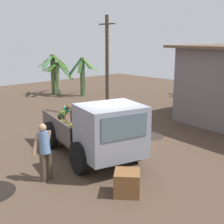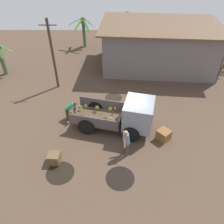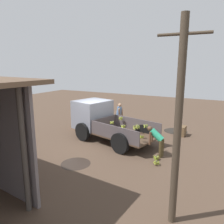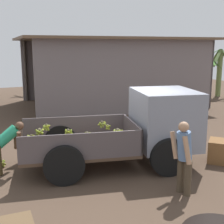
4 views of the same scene
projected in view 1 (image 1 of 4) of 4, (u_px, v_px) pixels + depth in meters
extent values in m
plane|color=#4D3B2D|center=(109.00, 158.00, 10.62)|extent=(36.00, 36.00, 0.00)
cylinder|color=#2D221B|center=(149.00, 136.00, 12.96)|extent=(1.23, 1.23, 0.01)
cube|color=#493527|center=(80.00, 133.00, 11.59)|extent=(3.34, 2.53, 0.08)
cube|color=#4F4648|center=(101.00, 120.00, 11.94)|extent=(2.90, 0.76, 0.66)
cube|color=#4F4648|center=(56.00, 127.00, 11.08)|extent=(2.90, 0.76, 0.66)
cube|color=#4F4648|center=(97.00, 134.00, 10.26)|extent=(0.50, 1.83, 0.66)
cube|color=gray|center=(111.00, 130.00, 9.38)|extent=(1.98, 2.17, 1.56)
cube|color=#4C606B|center=(125.00, 127.00, 8.62)|extent=(0.38, 1.44, 0.68)
cylinder|color=black|center=(133.00, 147.00, 10.22)|extent=(1.00, 0.45, 0.98)
cylinder|color=black|center=(78.00, 158.00, 9.31)|extent=(1.00, 0.45, 0.98)
cylinder|color=black|center=(98.00, 128.00, 12.44)|extent=(1.00, 0.45, 0.98)
cylinder|color=black|center=(51.00, 135.00, 11.53)|extent=(1.00, 0.45, 0.98)
sphere|color=brown|center=(89.00, 119.00, 11.93)|extent=(0.08, 0.08, 0.08)
cylinder|color=olive|center=(88.00, 121.00, 11.95)|extent=(0.15, 0.14, 0.18)
cylinder|color=olive|center=(88.00, 121.00, 11.88)|extent=(0.19, 0.10, 0.14)
cylinder|color=olive|center=(90.00, 121.00, 11.89)|extent=(0.08, 0.19, 0.15)
cylinder|color=olive|center=(91.00, 121.00, 11.95)|extent=(0.15, 0.16, 0.17)
cylinder|color=#97AC41|center=(90.00, 121.00, 12.00)|extent=(0.18, 0.07, 0.17)
cylinder|color=#8EA82B|center=(88.00, 121.00, 12.01)|extent=(0.11, 0.19, 0.15)
sphere|color=brown|center=(80.00, 123.00, 11.26)|extent=(0.09, 0.09, 0.09)
cylinder|color=olive|center=(78.00, 125.00, 11.29)|extent=(0.12, 0.15, 0.18)
cylinder|color=olive|center=(78.00, 124.00, 11.21)|extent=(0.20, 0.06, 0.11)
cylinder|color=#96A225|center=(81.00, 125.00, 11.23)|extent=(0.05, 0.17, 0.17)
cylinder|color=#91A427|center=(82.00, 124.00, 11.29)|extent=(0.19, 0.13, 0.13)
cylinder|color=olive|center=(80.00, 124.00, 11.34)|extent=(0.15, 0.16, 0.16)
sphere|color=brown|center=(71.00, 124.00, 10.34)|extent=(0.09, 0.09, 0.09)
cylinder|color=olive|center=(70.00, 125.00, 10.42)|extent=(0.11, 0.19, 0.14)
cylinder|color=olive|center=(69.00, 126.00, 10.38)|extent=(0.13, 0.18, 0.14)
cylinder|color=#93AB2B|center=(69.00, 127.00, 10.33)|extent=(0.15, 0.05, 0.18)
cylinder|color=#90A124|center=(70.00, 127.00, 10.31)|extent=(0.14, 0.14, 0.18)
cylinder|color=#A4AB2D|center=(72.00, 126.00, 10.31)|extent=(0.08, 0.19, 0.13)
cylinder|color=olive|center=(72.00, 126.00, 10.37)|extent=(0.15, 0.11, 0.18)
cylinder|color=#A3A93F|center=(71.00, 126.00, 10.41)|extent=(0.16, 0.10, 0.18)
sphere|color=brown|center=(94.00, 119.00, 10.99)|extent=(0.08, 0.08, 0.08)
cylinder|color=#9AAF43|center=(93.00, 121.00, 10.93)|extent=(0.17, 0.12, 0.10)
cylinder|color=#8DA324|center=(95.00, 121.00, 10.96)|extent=(0.05, 0.16, 0.14)
cylinder|color=olive|center=(96.00, 120.00, 11.01)|extent=(0.17, 0.13, 0.10)
cylinder|color=#A3AB36|center=(94.00, 120.00, 11.06)|extent=(0.17, 0.12, 0.11)
cylinder|color=olive|center=(93.00, 121.00, 11.04)|extent=(0.04, 0.14, 0.16)
cylinder|color=olive|center=(92.00, 121.00, 10.99)|extent=(0.15, 0.11, 0.16)
sphere|color=brown|center=(62.00, 120.00, 11.53)|extent=(0.07, 0.07, 0.07)
cylinder|color=olive|center=(64.00, 121.00, 11.56)|extent=(0.16, 0.10, 0.12)
cylinder|color=olive|center=(63.00, 121.00, 11.60)|extent=(0.13, 0.14, 0.12)
cylinder|color=olive|center=(61.00, 122.00, 11.57)|extent=(0.08, 0.13, 0.16)
cylinder|color=olive|center=(61.00, 122.00, 11.49)|extent=(0.16, 0.07, 0.12)
cylinder|color=#A2A849|center=(63.00, 121.00, 11.48)|extent=(0.05, 0.17, 0.09)
sphere|color=brown|center=(63.00, 111.00, 12.15)|extent=(0.08, 0.08, 0.08)
cylinder|color=#8EA823|center=(61.00, 112.00, 12.12)|extent=(0.18, 0.07, 0.12)
cylinder|color=olive|center=(63.00, 113.00, 12.12)|extent=(0.10, 0.15, 0.16)
cylinder|color=#9CA92D|center=(64.00, 113.00, 12.15)|extent=(0.14, 0.15, 0.15)
cylinder|color=olive|center=(63.00, 112.00, 12.21)|extent=(0.16, 0.13, 0.15)
cylinder|color=olive|center=(62.00, 112.00, 12.19)|extent=(0.09, 0.17, 0.15)
sphere|color=brown|center=(104.00, 125.00, 10.99)|extent=(0.06, 0.06, 0.06)
cylinder|color=olive|center=(104.00, 127.00, 10.97)|extent=(0.09, 0.10, 0.13)
cylinder|color=olive|center=(106.00, 126.00, 10.96)|extent=(0.04, 0.14, 0.09)
cylinder|color=olive|center=(105.00, 126.00, 11.01)|extent=(0.11, 0.08, 0.12)
cylinder|color=olive|center=(105.00, 126.00, 11.04)|extent=(0.11, 0.08, 0.13)
cylinder|color=olive|center=(104.00, 126.00, 11.04)|extent=(0.07, 0.11, 0.12)
cylinder|color=olive|center=(103.00, 126.00, 11.01)|extent=(0.09, 0.10, 0.13)
cylinder|color=#9CA739|center=(104.00, 126.00, 10.98)|extent=(0.11, 0.05, 0.13)
sphere|color=#4A4230|center=(74.00, 111.00, 12.20)|extent=(0.08, 0.08, 0.08)
cylinder|color=olive|center=(75.00, 112.00, 12.24)|extent=(0.15, 0.07, 0.15)
cylinder|color=#95AB45|center=(74.00, 112.00, 12.27)|extent=(0.14, 0.15, 0.13)
cylinder|color=olive|center=(73.00, 112.00, 12.23)|extent=(0.12, 0.15, 0.14)
cylinder|color=olive|center=(73.00, 113.00, 12.18)|extent=(0.14, 0.05, 0.16)
cylinder|color=#9AA326|center=(74.00, 113.00, 12.18)|extent=(0.10, 0.13, 0.16)
cylinder|color=olive|center=(75.00, 112.00, 12.19)|extent=(0.10, 0.16, 0.14)
sphere|color=#433C2B|center=(61.00, 126.00, 11.25)|extent=(0.09, 0.09, 0.09)
cylinder|color=#9AAF3F|center=(60.00, 129.00, 11.22)|extent=(0.18, 0.07, 0.18)
cylinder|color=olive|center=(61.00, 129.00, 11.21)|extent=(0.12, 0.16, 0.19)
cylinder|color=#A2AE44|center=(63.00, 128.00, 11.26)|extent=(0.11, 0.16, 0.19)
cylinder|color=#A8B149|center=(63.00, 128.00, 11.30)|extent=(0.17, 0.08, 0.19)
cylinder|color=#A2B13E|center=(62.00, 127.00, 11.35)|extent=(0.18, 0.17, 0.14)
cylinder|color=#98AB46|center=(60.00, 127.00, 11.32)|extent=(0.07, 0.19, 0.16)
cylinder|color=#ABB030|center=(59.00, 128.00, 11.27)|extent=(0.16, 0.14, 0.18)
sphere|color=brown|center=(76.00, 116.00, 12.75)|extent=(0.06, 0.06, 0.06)
cylinder|color=olive|center=(75.00, 116.00, 12.76)|extent=(0.14, 0.13, 0.09)
cylinder|color=#9CB224|center=(76.00, 117.00, 12.72)|extent=(0.15, 0.07, 0.12)
cylinder|color=#9DA733|center=(77.00, 117.00, 12.70)|extent=(0.09, 0.16, 0.10)
cylinder|color=olive|center=(78.00, 117.00, 12.74)|extent=(0.09, 0.15, 0.12)
cylinder|color=#A8B02C|center=(77.00, 117.00, 12.79)|extent=(0.12, 0.04, 0.14)
cylinder|color=#95AB30|center=(77.00, 116.00, 12.82)|extent=(0.14, 0.12, 0.10)
cylinder|color=olive|center=(75.00, 116.00, 12.80)|extent=(0.06, 0.16, 0.09)
cylinder|color=#3F3833|center=(180.00, 85.00, 14.97)|extent=(0.16, 0.16, 3.52)
cylinder|color=#423529|center=(107.00, 65.00, 16.43)|extent=(0.18, 0.18, 5.11)
cylinder|color=#423529|center=(107.00, 24.00, 15.93)|extent=(1.17, 0.07, 0.07)
cylinder|color=#486338|center=(82.00, 77.00, 21.53)|extent=(0.33, 0.33, 2.61)
cube|color=#2E5D1E|center=(87.00, 63.00, 20.97)|extent=(1.02, 0.30, 0.73)
cube|color=#528A3F|center=(90.00, 65.00, 21.29)|extent=(0.99, 0.97, 0.99)
cube|color=#498B37|center=(86.00, 63.00, 21.73)|extent=(0.49, 1.02, 0.87)
cube|color=olive|center=(79.00, 62.00, 21.93)|extent=(1.40, 0.68, 0.71)
cube|color=#224C1F|center=(75.00, 67.00, 21.65)|extent=(1.24, 0.59, 1.34)
cube|color=#315D2D|center=(76.00, 67.00, 21.14)|extent=(0.53, 1.03, 1.29)
cube|color=#365F2A|center=(81.00, 65.00, 20.96)|extent=(0.66, 0.78, 1.00)
cylinder|color=#4B5F36|center=(53.00, 75.00, 22.19)|extent=(0.35, 0.35, 2.77)
cube|color=#2E5217|center=(59.00, 62.00, 21.39)|extent=(1.63, 0.28, 0.94)
cube|color=#396926|center=(60.00, 62.00, 21.98)|extent=(0.91, 0.98, 1.00)
cube|color=#4E7B36|center=(59.00, 60.00, 22.62)|extent=(0.83, 1.48, 0.88)
cube|color=#20611C|center=(48.00, 61.00, 22.32)|extent=(1.15, 0.38, 0.98)
cube|color=#1F4E15|center=(45.00, 61.00, 21.81)|extent=(0.65, 1.02, 0.87)
cube|color=#447C42|center=(48.00, 62.00, 21.38)|extent=(0.82, 1.28, 0.96)
cylinder|color=#51753F|center=(209.00, 76.00, 21.10)|extent=(0.33, 0.33, 2.94)
cube|color=#385828|center=(217.00, 59.00, 20.55)|extent=(0.98, 0.40, 0.82)
cube|color=#346A33|center=(218.00, 60.00, 20.94)|extent=(0.92, 1.16, 0.98)
cube|color=#225D23|center=(210.00, 59.00, 21.29)|extent=(0.69, 0.99, 0.84)
cube|color=#314C1B|center=(200.00, 58.00, 21.38)|extent=(1.50, 0.32, 0.76)
cube|color=#4E8926|center=(201.00, 60.00, 20.79)|extent=(0.95, 1.15, 0.93)
cube|color=#306431|center=(210.00, 61.00, 20.34)|extent=(0.79, 1.09, 1.06)
cylinder|color=#738A5E|center=(58.00, 79.00, 21.94)|extent=(0.27, 0.27, 2.25)
cube|color=#2D5428|center=(65.00, 71.00, 21.33)|extent=(1.50, 0.40, 1.09)
cube|color=#2A5E25|center=(65.00, 68.00, 22.00)|extent=(0.45, 1.06, 0.90)
cube|color=#3E6B33|center=(57.00, 68.00, 22.52)|extent=(1.50, 0.93, 0.90)
cube|color=#2F542D|center=(50.00, 67.00, 21.84)|extent=(1.03, 0.86, 0.64)
cube|color=#295317|center=(53.00, 67.00, 21.24)|extent=(0.69, 1.15, 0.55)
cylinder|color=#473A2A|center=(43.00, 168.00, 8.81)|extent=(0.17, 0.17, 0.81)
cylinder|color=#473A2A|center=(49.00, 165.00, 8.98)|extent=(0.17, 0.17, 0.81)
cylinder|color=#5E7EAC|center=(44.00, 143.00, 8.75)|extent=(0.39, 0.33, 0.66)
sphere|color=tan|center=(42.00, 128.00, 8.68)|extent=(0.23, 0.23, 0.23)
cylinder|color=tan|center=(36.00, 144.00, 8.69)|extent=(0.13, 0.28, 0.60)
cylinder|color=tan|center=(48.00, 141.00, 8.97)|extent=(0.13, 0.27, 0.60)
cylinder|color=#473920|center=(64.00, 123.00, 13.47)|extent=(0.16, 0.16, 0.78)
cylinder|color=#473920|center=(60.00, 124.00, 13.33)|extent=(0.16, 0.16, 0.78)
cylinder|color=#2BA578|center=(64.00, 112.00, 13.08)|extent=(0.67, 0.32, 0.60)
sphere|color=brown|center=(68.00, 107.00, 12.78)|extent=(0.22, 0.22, 0.22)
cylinder|color=brown|center=(71.00, 115.00, 13.06)|extent=(0.11, 0.16, 0.58)
cylinder|color=brown|center=(64.00, 116.00, 12.79)|extent=(0.11, 0.25, 0.58)
sphere|color=brown|center=(78.00, 124.00, 14.10)|extent=(0.08, 0.08, 0.08)
cylinder|color=olive|center=(79.00, 125.00, 14.17)|extent=(0.18, 0.10, 0.13)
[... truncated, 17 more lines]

